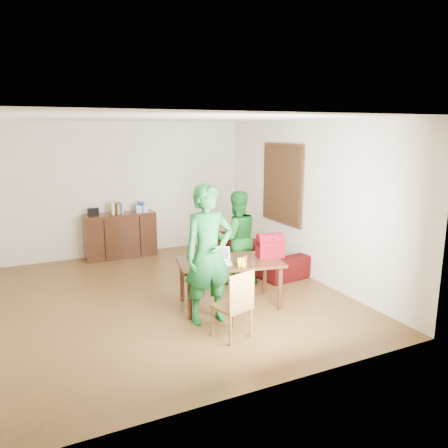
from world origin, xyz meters
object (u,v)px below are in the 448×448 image
person_near (209,255)px  bottle (245,260)px  chair (232,318)px  red_bag (270,248)px  laptop (221,261)px  person_far (236,238)px  sofa (257,252)px  table (230,266)px

person_near → bottle: bearing=-1.1°
chair → person_near: (-0.06, 0.58, 0.67)m
red_bag → laptop: bearing=-170.0°
person_far → bottle: person_far is taller
sofa → table: bearing=130.4°
person_far → table: bearing=63.2°
person_near → red_bag: person_near is taller
chair → laptop: 1.00m
person_near → sofa: 2.57m
chair → bottle: size_ratio=4.63×
person_far → bottle: 1.26m
table → red_bag: 0.67m
chair → bottle: chair is taller
laptop → bottle: bearing=-33.4°
person_far → sofa: person_far is taller
person_near → laptop: size_ratio=5.48×
chair → red_bag: 1.45m
table → laptop: laptop is taller
chair → person_far: person_far is taller
table → bottle: size_ratio=8.41×
person_near → person_far: person_near is taller
red_bag → sofa: 1.73m
bottle → sofa: size_ratio=0.09×
person_far → laptop: (-0.70, -0.89, -0.05)m
table → sofa: 1.93m
table → person_near: 0.68m
chair → person_far: 2.05m
person_near → person_far: bearing=49.3°
person_far → laptop: size_ratio=4.61×
sofa → person_near: bearing=127.3°
person_near → red_bag: 1.14m
bottle → person_near: bearing=178.6°
bottle → table: bearing=98.5°
table → bottle: bottle is taller
table → red_bag: red_bag is taller
table → person_far: 0.99m
person_far → sofa: (0.74, 0.61, -0.49)m
chair → bottle: bearing=34.5°
chair → laptop: bearing=58.3°
person_far → bottle: (-0.47, -1.17, 0.00)m
table → sofa: bearing=59.8°
table → sofa: table is taller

